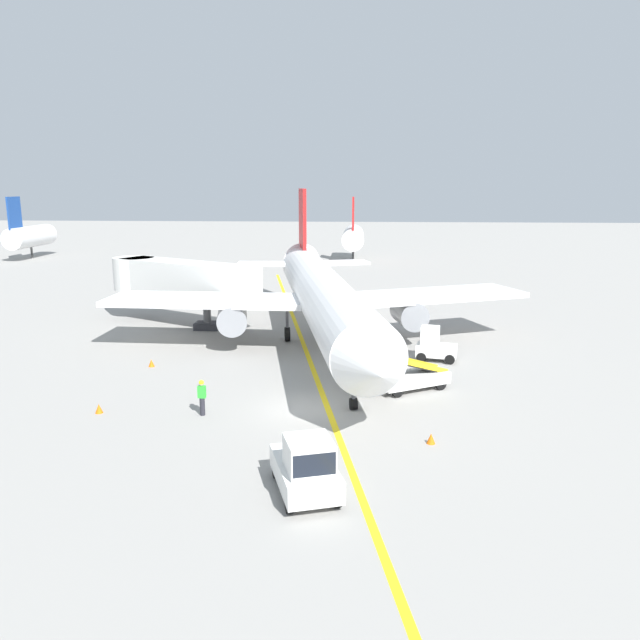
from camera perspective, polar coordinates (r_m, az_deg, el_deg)
ground_plane at (r=29.88m, az=-1.25°, el=-8.14°), size 300.00×300.00×0.00m
taxi_line_yellow at (r=34.58m, az=-0.38°, el=-5.24°), size 15.23×78.65×0.01m
airliner at (r=40.48m, az=0.19°, el=2.34°), size 28.11×35.18×10.10m
jet_bridge at (r=48.07m, az=-13.23°, el=3.76°), size 12.53×8.26×4.85m
pushback_tug at (r=21.80m, az=-1.26°, el=-13.39°), size 2.90×4.00×2.20m
baggage_tug_near_wing at (r=38.12m, az=10.44°, el=-2.33°), size 2.61×1.75×2.10m
belt_loader_forward_hold at (r=32.55m, az=8.31°, el=-5.08°), size 4.97×3.56×2.59m
ground_crew_marshaller at (r=29.29m, az=-10.79°, el=-6.90°), size 0.36×0.24×1.70m
safety_cone_nose_left at (r=37.75m, az=-15.22°, el=-3.83°), size 0.36×0.36×0.44m
safety_cone_nose_right at (r=31.04m, az=-19.63°, el=-7.66°), size 0.36×0.36×0.44m
safety_cone_wingtip_left at (r=26.42m, az=10.15°, el=-10.66°), size 0.36×0.36×0.44m
distant_aircraft_far_left at (r=98.79m, az=-25.10°, el=7.01°), size 3.00×10.10×8.80m
distant_aircraft_mid_left at (r=88.36m, az=3.08°, el=7.65°), size 3.00×10.10×8.80m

